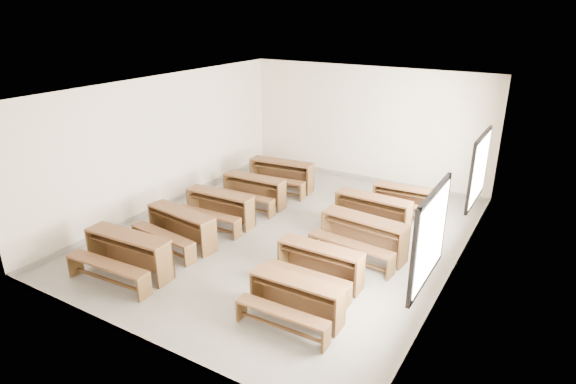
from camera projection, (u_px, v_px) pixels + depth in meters
The scene contains 11 objects.
room at pixel (292, 140), 9.75m from camera, with size 8.50×8.50×3.20m.
desk_set_0 at pixel (127, 252), 8.87m from camera, with size 1.79×0.99×0.79m.
desk_set_1 at pixel (180, 226), 9.98m from camera, with size 1.75×1.05×0.75m.
desk_set_2 at pixel (219, 206), 10.97m from camera, with size 1.67×0.91×0.74m.
desk_set_3 at pixel (253, 189), 12.00m from camera, with size 1.65×0.90×0.73m.
desk_set_4 at pixel (281, 173), 13.03m from camera, with size 1.84×1.09×0.79m.
desk_set_5 at pixel (295, 297), 7.59m from camera, with size 1.55×0.83×0.69m.
desk_set_6 at pixel (319, 263), 8.58m from camera, with size 1.58×0.82×0.71m.
desk_set_7 at pixel (363, 234), 9.55m from camera, with size 1.84×1.07×0.79m.
desk_set_8 at pixel (372, 211), 10.68m from camera, with size 1.73×0.96×0.76m.
desk_set_9 at pixel (402, 198), 11.58m from camera, with size 1.46×0.82×0.64m.
Camera 1 is at (4.88, -8.17, 4.69)m, focal length 30.00 mm.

